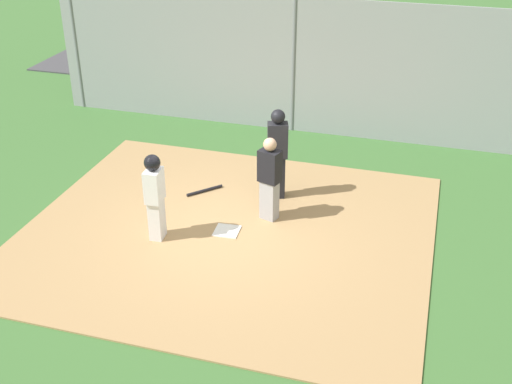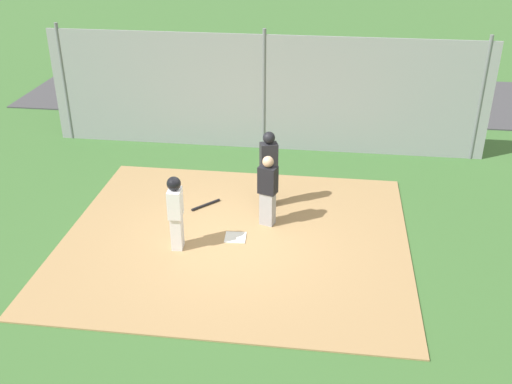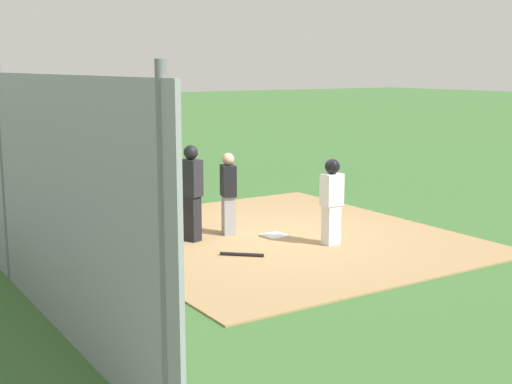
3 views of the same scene
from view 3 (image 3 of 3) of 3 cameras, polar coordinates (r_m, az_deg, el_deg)
The scene contains 8 objects.
ground_plane at distance 13.53m, azimuth 1.51°, elevation -3.74°, with size 140.00×140.00×0.00m, color #3D6B33.
dirt_infield at distance 13.53m, azimuth 1.51°, elevation -3.68°, with size 7.20×6.40×0.03m, color #A88456.
home_plate at distance 13.52m, azimuth 1.51°, elevation -3.58°, with size 0.44×0.44×0.02m, color white.
catcher at distance 13.49m, azimuth -2.30°, elevation -0.03°, with size 0.44×0.37×1.61m.
umpire at distance 13.00m, azimuth -5.34°, elevation 0.13°, with size 0.44×0.36×1.82m.
runner at distance 12.77m, azimuth 6.26°, elevation -0.36°, with size 0.29×0.40×1.60m.
baseball_bat at distance 12.10m, azimuth -1.17°, elevation -5.16°, with size 0.06×0.06×0.78m, color black.
backstop_fence at distance 11.24m, azimuth -20.00°, elevation 1.07°, with size 12.00×0.10×3.35m.
Camera 3 is at (10.85, -7.39, 3.29)m, focal length 48.56 mm.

